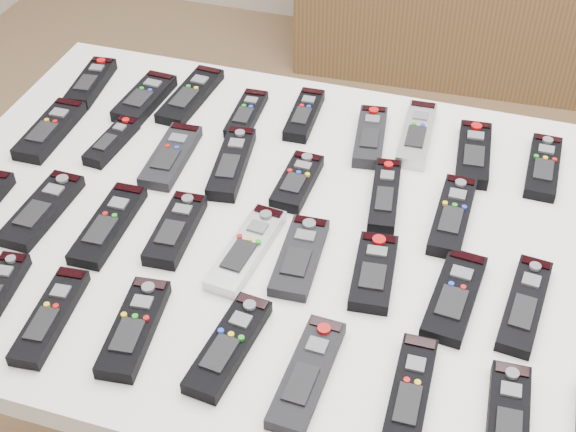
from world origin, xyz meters
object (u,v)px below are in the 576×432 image
(remote_8, at_px, (543,167))
(remote_24, at_px, (455,296))
(remote_31, at_px, (229,346))
(remote_21, at_px, (246,249))
(remote_4, at_px, (304,115))
(remote_19, at_px, (109,225))
(remote_20, at_px, (176,229))
(remote_22, at_px, (300,257))
(remote_23, at_px, (374,272))
(remote_18, at_px, (42,210))
(remote_14, at_px, (385,196))
(remote_2, at_px, (191,96))
(remote_3, at_px, (246,114))
(remote_12, at_px, (232,163))
(remote_9, at_px, (50,130))
(remote_29, at_px, (50,316))
(remote_1, at_px, (145,98))
(remote_0, at_px, (91,83))
(remote_34, at_px, (508,418))
(remote_32, at_px, (307,374))
(remote_33, at_px, (410,394))
(remote_10, at_px, (112,142))
(remote_30, at_px, (134,328))
(remote_6, at_px, (417,134))
(remote_15, at_px, (452,216))
(remote_11, at_px, (171,156))
(remote_5, at_px, (370,136))
(table, at_px, (288,251))
(remote_25, at_px, (525,305))
(remote_13, at_px, (297,182))
(remote_7, at_px, (474,154))

(remote_8, relative_size, remote_24, 0.97)
(remote_31, bearing_deg, remote_21, 108.36)
(remote_4, bearing_deg, remote_19, -120.95)
(remote_19, distance_m, remote_20, 0.11)
(remote_22, bearing_deg, remote_23, -3.18)
(remote_18, relative_size, remote_22, 1.06)
(remote_14, bearing_deg, remote_21, -140.90)
(remote_2, height_order, remote_14, remote_14)
(remote_3, height_order, remote_12, remote_12)
(remote_9, bearing_deg, remote_14, -1.27)
(remote_12, distance_m, remote_23, 0.36)
(remote_29, distance_m, remote_31, 0.27)
(remote_1, xyz_separation_m, remote_9, (-0.12, -0.15, 0.00))
(remote_0, xyz_separation_m, remote_34, (0.89, -0.56, -0.00))
(remote_4, bearing_deg, remote_24, -50.89)
(remote_32, bearing_deg, remote_33, 5.93)
(remote_21, relative_size, remote_23, 1.27)
(remote_10, height_order, remote_29, remote_10)
(remote_19, relative_size, remote_30, 1.08)
(remote_23, xyz_separation_m, remote_24, (0.12, -0.01, -0.00))
(remote_21, distance_m, remote_24, 0.33)
(remote_4, bearing_deg, remote_6, -2.80)
(remote_15, bearing_deg, remote_0, 166.85)
(remote_11, bearing_deg, remote_8, 11.53)
(remote_5, height_order, remote_21, remote_5)
(remote_21, bearing_deg, table, 69.43)
(table, height_order, remote_34, remote_34)
(remote_0, height_order, remote_24, remote_0)
(remote_9, distance_m, remote_23, 0.69)
(remote_9, distance_m, remote_15, 0.76)
(remote_22, bearing_deg, remote_25, -3.09)
(remote_2, xyz_separation_m, remote_13, (0.28, -0.20, 0.00))
(remote_9, height_order, remote_19, remote_9)
(remote_20, bearing_deg, remote_23, -3.25)
(remote_31, bearing_deg, remote_9, 148.48)
(table, xyz_separation_m, remote_33, (0.26, -0.28, 0.07))
(remote_1, height_order, remote_2, remote_1)
(remote_2, relative_size, remote_29, 1.10)
(table, xyz_separation_m, remote_3, (-0.17, 0.27, 0.07))
(remote_0, relative_size, remote_1, 1.00)
(remote_22, relative_size, remote_23, 1.11)
(remote_14, relative_size, remote_34, 1.08)
(remote_23, height_order, remote_33, same)
(remote_3, xyz_separation_m, remote_19, (-0.11, -0.37, 0.00))
(table, distance_m, remote_22, 0.11)
(remote_12, relative_size, remote_33, 1.04)
(remote_12, xyz_separation_m, remote_24, (0.43, -0.20, -0.00))
(remote_7, distance_m, remote_9, 0.78)
(remote_3, bearing_deg, remote_33, -55.18)
(remote_24, height_order, remote_33, remote_33)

